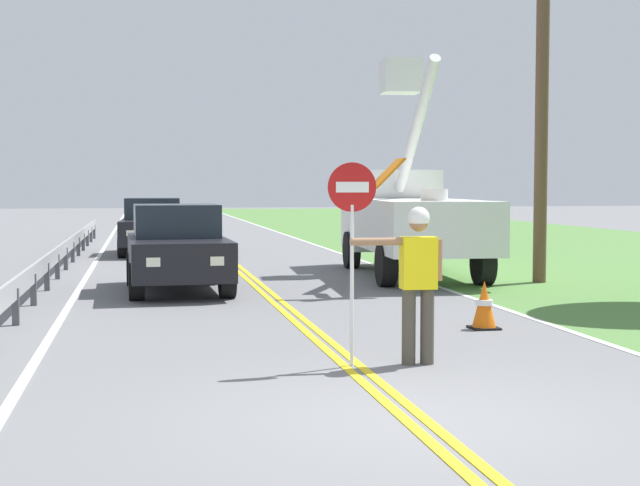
{
  "coord_description": "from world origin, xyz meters",
  "views": [
    {
      "loc": [
        -2.35,
        -7.65,
        2.06
      ],
      "look_at": [
        0.3,
        5.92,
        1.2
      ],
      "focal_mm": 51.37,
      "sensor_mm": 36.0,
      "label": 1
    }
  ],
  "objects_px": {
    "flagger_worker": "(417,274)",
    "utility_bucket_truck": "(407,214)",
    "traffic_cone_lead": "(484,306)",
    "oncoming_sedan_second": "(153,227)",
    "stop_sign_paddle": "(352,217)",
    "utility_pole_near": "(542,64)",
    "oncoming_sedan_nearest": "(177,249)"
  },
  "relations": [
    {
      "from": "flagger_worker",
      "to": "oncoming_sedan_nearest",
      "type": "bearing_deg",
      "value": 106.9
    },
    {
      "from": "flagger_worker",
      "to": "oncoming_sedan_nearest",
      "type": "relative_size",
      "value": 0.44
    },
    {
      "from": "stop_sign_paddle",
      "to": "oncoming_sedan_second",
      "type": "distance_m",
      "value": 18.14
    },
    {
      "from": "utility_bucket_truck",
      "to": "utility_pole_near",
      "type": "height_order",
      "value": "utility_pole_near"
    },
    {
      "from": "stop_sign_paddle",
      "to": "oncoming_sedan_nearest",
      "type": "distance_m",
      "value": 8.22
    },
    {
      "from": "flagger_worker",
      "to": "traffic_cone_lead",
      "type": "xyz_separation_m",
      "value": [
        1.73,
        2.35,
        -0.71
      ]
    },
    {
      "from": "flagger_worker",
      "to": "oncoming_sedan_second",
      "type": "xyz_separation_m",
      "value": [
        -2.79,
        18.03,
        -0.21
      ]
    },
    {
      "from": "traffic_cone_lead",
      "to": "utility_pole_near",
      "type": "bearing_deg",
      "value": 58.91
    },
    {
      "from": "oncoming_sedan_nearest",
      "to": "traffic_cone_lead",
      "type": "xyz_separation_m",
      "value": [
        4.17,
        -5.67,
        -0.5
      ]
    },
    {
      "from": "oncoming_sedan_nearest",
      "to": "traffic_cone_lead",
      "type": "bearing_deg",
      "value": -53.67
    },
    {
      "from": "oncoming_sedan_nearest",
      "to": "traffic_cone_lead",
      "type": "distance_m",
      "value": 7.05
    },
    {
      "from": "stop_sign_paddle",
      "to": "oncoming_sedan_nearest",
      "type": "height_order",
      "value": "stop_sign_paddle"
    },
    {
      "from": "stop_sign_paddle",
      "to": "utility_bucket_truck",
      "type": "bearing_deg",
      "value": 70.3
    },
    {
      "from": "oncoming_sedan_second",
      "to": "traffic_cone_lead",
      "type": "distance_m",
      "value": 16.33
    },
    {
      "from": "oncoming_sedan_nearest",
      "to": "oncoming_sedan_second",
      "type": "relative_size",
      "value": 1.0
    },
    {
      "from": "stop_sign_paddle",
      "to": "traffic_cone_lead",
      "type": "height_order",
      "value": "stop_sign_paddle"
    },
    {
      "from": "flagger_worker",
      "to": "utility_bucket_truck",
      "type": "bearing_deg",
      "value": 74.14
    },
    {
      "from": "oncoming_sedan_nearest",
      "to": "oncoming_sedan_second",
      "type": "bearing_deg",
      "value": 92.0
    },
    {
      "from": "flagger_worker",
      "to": "oncoming_sedan_second",
      "type": "relative_size",
      "value": 0.44
    },
    {
      "from": "stop_sign_paddle",
      "to": "utility_bucket_truck",
      "type": "xyz_separation_m",
      "value": [
        3.75,
        10.48,
        -0.31
      ]
    },
    {
      "from": "flagger_worker",
      "to": "traffic_cone_lead",
      "type": "distance_m",
      "value": 3.01
    },
    {
      "from": "utility_bucket_truck",
      "to": "oncoming_sedan_nearest",
      "type": "bearing_deg",
      "value": -155.39
    },
    {
      "from": "oncoming_sedan_second",
      "to": "stop_sign_paddle",
      "type": "bearing_deg",
      "value": -83.61
    },
    {
      "from": "oncoming_sedan_second",
      "to": "traffic_cone_lead",
      "type": "height_order",
      "value": "oncoming_sedan_second"
    },
    {
      "from": "oncoming_sedan_nearest",
      "to": "oncoming_sedan_second",
      "type": "distance_m",
      "value": 10.02
    },
    {
      "from": "flagger_worker",
      "to": "traffic_cone_lead",
      "type": "relative_size",
      "value": 2.61
    },
    {
      "from": "stop_sign_paddle",
      "to": "oncoming_sedan_second",
      "type": "height_order",
      "value": "stop_sign_paddle"
    },
    {
      "from": "flagger_worker",
      "to": "oncoming_sedan_second",
      "type": "bearing_deg",
      "value": 98.78
    },
    {
      "from": "oncoming_sedan_second",
      "to": "utility_pole_near",
      "type": "height_order",
      "value": "utility_pole_near"
    },
    {
      "from": "stop_sign_paddle",
      "to": "utility_pole_near",
      "type": "distance_m",
      "value": 10.52
    },
    {
      "from": "utility_bucket_truck",
      "to": "flagger_worker",
      "type": "bearing_deg",
      "value": -105.86
    },
    {
      "from": "utility_bucket_truck",
      "to": "oncoming_sedan_second",
      "type": "relative_size",
      "value": 1.66
    }
  ]
}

